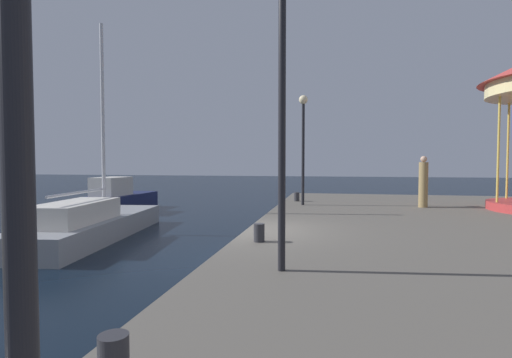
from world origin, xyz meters
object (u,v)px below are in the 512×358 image
Objects in this scene: motorboat_navy at (120,198)px; lamp_post_far_end at (303,131)px; sailboat_grey at (91,224)px; bollard_north at (297,197)px; lamp_post_mid_promenade at (282,71)px; person_near_carousel at (423,183)px; bollard_south at (259,233)px.

lamp_post_far_end is at bearing -14.41° from motorboat_navy.
bollard_north is (6.21, 5.98, 0.47)m from sailboat_grey.
person_near_carousel is at bearing 66.47° from lamp_post_mid_promenade.
motorboat_navy is 14.54m from person_near_carousel.
person_near_carousel reaches higher than motorboat_navy.
sailboat_grey is at bearing 154.04° from bollard_south.
motorboat_navy is at bearing 170.52° from person_near_carousel.
motorboat_navy is at bearing 132.87° from bollard_south.
bollard_south is at bearing 109.81° from lamp_post_mid_promenade.
bollard_north is at bearing -6.17° from motorboat_navy.
bollard_south is 0.20× the size of person_near_carousel.
person_near_carousel is (5.01, -1.38, 0.74)m from bollard_north.
person_near_carousel is at bearing -9.48° from motorboat_navy.
motorboat_navy is 2.29× the size of person_near_carousel.
lamp_post_mid_promenade reaches higher than lamp_post_far_end.
lamp_post_mid_promenade is at bearing -86.10° from bollard_north.
sailboat_grey is 8.63m from lamp_post_far_end.
sailboat_grey reaches higher than bollard_south.
bollard_north is (-0.38, 1.48, -2.83)m from lamp_post_far_end.
lamp_post_far_end is 8.04m from bollard_south.
lamp_post_mid_promenade reaches higher than motorboat_navy.
lamp_post_mid_promenade is at bearing -113.53° from person_near_carousel.
lamp_post_far_end reaches higher than motorboat_navy.
sailboat_grey is at bearing -66.15° from motorboat_navy.
sailboat_grey is 1.70× the size of lamp_post_far_end.
bollard_south is (-0.77, 2.15, -2.98)m from lamp_post_mid_promenade.
bollard_south is at bearing -93.02° from lamp_post_far_end.
lamp_post_mid_promenade is 10.88m from person_near_carousel.
motorboat_navy is 10.48m from lamp_post_far_end.
bollard_south is at bearing -25.96° from sailboat_grey.
lamp_post_mid_promenade is 1.06× the size of lamp_post_far_end.
motorboat_navy is at bearing 173.83° from bollard_north.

